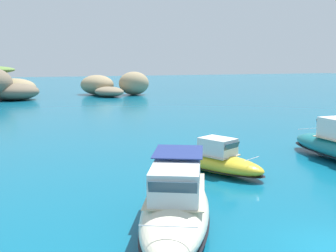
# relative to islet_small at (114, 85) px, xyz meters

# --- Properties ---
(islet_small) EXTENTS (16.46, 16.37, 5.19)m
(islet_small) POSITION_rel_islet_small_xyz_m (0.00, 0.00, 0.00)
(islet_small) COLOR #9E8966
(islet_small) RESTS_ON ground
(motorboat_yellow) EXTENTS (5.19, 8.16, 2.32)m
(motorboat_yellow) POSITION_rel_islet_small_xyz_m (-11.20, -64.06, -1.42)
(motorboat_yellow) COLOR yellow
(motorboat_yellow) RESTS_ON ground
(motorboat_cream) EXTENTS (7.30, 10.04, 3.08)m
(motorboat_cream) POSITION_rel_islet_small_xyz_m (-17.29, -71.40, -1.22)
(motorboat_cream) COLOR beige
(motorboat_cream) RESTS_ON ground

